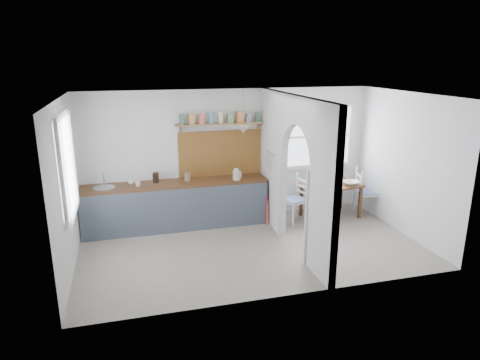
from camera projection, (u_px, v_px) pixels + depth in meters
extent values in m
cube|color=gray|center=(252.00, 248.00, 7.40)|extent=(5.80, 3.20, 0.01)
cube|color=white|center=(254.00, 96.00, 6.68)|extent=(5.80, 3.20, 0.01)
cube|color=white|center=(230.00, 155.00, 8.53)|extent=(5.80, 0.01, 2.60)
cube|color=white|center=(288.00, 207.00, 5.56)|extent=(5.80, 0.01, 2.60)
cube|color=white|center=(65.00, 189.00, 6.32)|extent=(0.01, 3.20, 2.60)
cube|color=white|center=(406.00, 165.00, 7.77)|extent=(0.01, 3.20, 2.60)
cube|color=white|center=(324.00, 194.00, 6.10)|extent=(0.12, 0.80, 2.60)
cube|color=white|center=(273.00, 160.00, 8.14)|extent=(0.12, 1.20, 2.60)
cube|color=white|center=(299.00, 129.00, 6.82)|extent=(0.12, 1.20, 1.05)
cube|color=#56341B|center=(176.00, 184.00, 8.08)|extent=(3.50, 0.60, 0.05)
cube|color=#444C59|center=(179.00, 211.00, 7.94)|extent=(3.50, 0.03, 0.85)
cube|color=black|center=(177.00, 205.00, 8.25)|extent=(3.46, 0.45, 0.85)
cylinder|color=#B1B5C0|center=(104.00, 188.00, 7.75)|extent=(0.40, 0.40, 0.02)
cube|color=brown|center=(220.00, 153.00, 8.44)|extent=(1.65, 0.03, 0.90)
cube|color=#A38257|center=(221.00, 124.00, 8.19)|extent=(1.75, 0.20, 0.03)
cube|color=#375A44|center=(182.00, 120.00, 7.98)|extent=(0.09, 0.09, 0.18)
cube|color=#BD7F33|center=(192.00, 119.00, 8.02)|extent=(0.09, 0.09, 0.18)
cube|color=#CA5437|center=(201.00, 119.00, 8.07)|extent=(0.09, 0.09, 0.18)
cube|color=#397082|center=(211.00, 119.00, 8.12)|extent=(0.09, 0.09, 0.18)
cube|color=beige|center=(221.00, 118.00, 8.16)|extent=(0.09, 0.09, 0.18)
cube|color=#548845|center=(230.00, 118.00, 8.21)|extent=(0.09, 0.09, 0.18)
cube|color=orange|center=(239.00, 118.00, 8.26)|extent=(0.09, 0.09, 0.18)
cube|color=gray|center=(249.00, 117.00, 8.30)|extent=(0.09, 0.09, 0.18)
cube|color=#375A44|center=(258.00, 117.00, 8.35)|extent=(0.09, 0.09, 0.18)
cone|color=silver|center=(243.00, 129.00, 7.99)|extent=(0.26, 0.26, 0.16)
cylinder|color=#B1B5C0|center=(270.00, 153.00, 7.99)|extent=(0.02, 0.50, 0.02)
imported|color=silver|center=(138.00, 183.00, 7.82)|extent=(0.14, 0.14, 0.11)
imported|color=white|center=(131.00, 182.00, 7.95)|extent=(0.14, 0.14, 0.09)
cube|color=black|center=(156.00, 178.00, 8.05)|extent=(0.12, 0.14, 0.19)
cylinder|color=olive|center=(187.00, 176.00, 8.17)|extent=(0.15, 0.15, 0.18)
cube|color=#B40E6F|center=(266.00, 211.00, 8.39)|extent=(0.02, 0.03, 0.60)
cube|color=orange|center=(267.00, 213.00, 8.34)|extent=(0.02, 0.03, 0.52)
imported|color=silver|center=(350.00, 183.00, 8.60)|extent=(0.31, 0.31, 0.08)
imported|color=#49794B|center=(325.00, 184.00, 8.49)|extent=(0.12, 0.12, 0.09)
cylinder|color=#292627|center=(320.00, 186.00, 8.51)|extent=(0.17, 0.17, 0.01)
imported|color=#452C4F|center=(328.00, 176.00, 8.83)|extent=(0.26, 0.26, 0.21)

